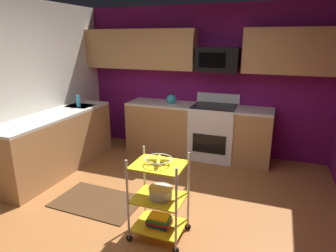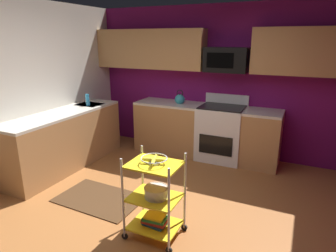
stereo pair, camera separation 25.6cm
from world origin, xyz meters
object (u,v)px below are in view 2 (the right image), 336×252
(rolling_cart, at_px, (155,197))
(book_stack, at_px, (155,220))
(fruit_bowl, at_px, (154,160))
(mixing_bowl_large, at_px, (156,192))
(dish_soap_bottle, at_px, (88,100))
(oven_range, at_px, (221,132))
(kettle, at_px, (180,99))
(microwave, at_px, (227,60))

(rolling_cart, relative_size, book_stack, 3.47)
(fruit_bowl, distance_m, book_stack, 0.69)
(rolling_cart, relative_size, mixing_bowl_large, 3.63)
(fruit_bowl, xyz_separation_m, mixing_bowl_large, (0.02, 0.00, -0.36))
(rolling_cart, xyz_separation_m, mixing_bowl_large, (0.02, 0.00, 0.07))
(fruit_bowl, relative_size, dish_soap_bottle, 1.36)
(oven_range, distance_m, dish_soap_bottle, 2.38)
(oven_range, xyz_separation_m, book_stack, (-0.05, -2.38, -0.30))
(kettle, bearing_deg, book_stack, -72.96)
(fruit_bowl, distance_m, dish_soap_bottle, 2.60)
(microwave, relative_size, rolling_cart, 0.77)
(kettle, bearing_deg, microwave, 7.92)
(kettle, bearing_deg, fruit_bowl, -72.96)
(rolling_cart, distance_m, dish_soap_bottle, 2.66)
(fruit_bowl, bearing_deg, oven_range, 88.72)
(microwave, height_order, kettle, microwave)
(mixing_bowl_large, bearing_deg, dish_soap_bottle, 144.21)
(kettle, bearing_deg, mixing_bowl_large, -72.55)
(microwave, xyz_separation_m, rolling_cart, (-0.05, -2.48, -1.25))
(kettle, bearing_deg, oven_range, 0.28)
(oven_range, distance_m, kettle, 0.94)
(book_stack, distance_m, kettle, 2.61)
(microwave, xyz_separation_m, mixing_bowl_large, (-0.03, -2.48, -1.18))
(rolling_cart, distance_m, mixing_bowl_large, 0.07)
(microwave, relative_size, book_stack, 2.65)
(rolling_cart, bearing_deg, mixing_bowl_large, 0.00)
(microwave, relative_size, mixing_bowl_large, 2.78)
(microwave, bearing_deg, dish_soap_bottle, -156.09)
(dish_soap_bottle, bearing_deg, microwave, 23.91)
(fruit_bowl, xyz_separation_m, book_stack, (0.00, 0.00, -0.69))
(microwave, distance_m, kettle, 1.06)
(mixing_bowl_large, bearing_deg, oven_range, 89.17)
(microwave, distance_m, mixing_bowl_large, 2.75)
(fruit_bowl, relative_size, mixing_bowl_large, 1.08)
(dish_soap_bottle, bearing_deg, mixing_bowl_large, -35.79)
(kettle, bearing_deg, dish_soap_bottle, -148.36)
(rolling_cart, relative_size, fruit_bowl, 3.36)
(kettle, height_order, dish_soap_bottle, kettle)
(kettle, relative_size, dish_soap_bottle, 1.32)
(rolling_cart, bearing_deg, kettle, 107.04)
(kettle, bearing_deg, rolling_cart, -72.96)
(oven_range, relative_size, fruit_bowl, 4.04)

